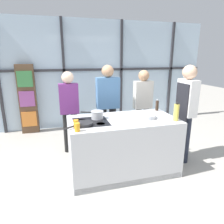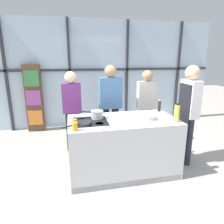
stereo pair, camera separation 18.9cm
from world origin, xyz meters
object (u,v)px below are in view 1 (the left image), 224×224
Objects in this scene: mixing_bowl at (147,116)px; juice_glass_near at (77,127)px; chef at (186,107)px; white_plate at (143,114)px; pepper_grinder at (157,105)px; frying_pan at (83,124)px; juice_glass_far at (76,124)px; oil_bottle at (176,112)px; saucepan at (97,115)px; spectator_center_right at (143,102)px; spectator_center_left at (108,102)px; spectator_far_left at (69,106)px.

juice_glass_near is at bearing -165.57° from mixing_bowl.
white_plate is at bearing 82.97° from chef.
mixing_bowl is 1.27× the size of pepper_grinder.
juice_glass_far is at bearing -142.51° from frying_pan.
oil_bottle is (1.40, -0.17, 0.11)m from frying_pan.
saucepan is 0.80m from mixing_bowl.
frying_pan is at bearing -134.89° from saucepan.
saucepan is 1.24× the size of oil_bottle.
spectator_center_right is 0.65m from pepper_grinder.
spectator_center_right is (-0.41, 0.91, -0.08)m from chef.
spectator_center_left is at bearing 110.52° from mixing_bowl.
spectator_center_left is 6.34× the size of mixing_bowl.
saucepan is at bearing 45.11° from frying_pan.
oil_bottle is 1.33× the size of pepper_grinder.
mixing_bowl is at bearing 7.66° from juice_glass_far.
spectator_center_right reaches higher than pepper_grinder.
juice_glass_far is (-1.16, -0.37, 0.05)m from white_plate.
spectator_center_left reaches higher than juice_glass_far.
spectator_center_right is at bearing 180.00° from spectator_center_left.
saucepan is at bearing 113.97° from spectator_far_left.
chef is 0.49m from pepper_grinder.
pepper_grinder is (0.76, -0.64, 0.04)m from spectator_center_left.
chef reaches higher than spectator_center_right.
chef is at bearing 5.97° from frying_pan.
white_plate is 1.27m from juice_glass_near.
spectator_far_left is 1.55m from mixing_bowl.
juice_glass_near and juice_glass_far have the same top height.
oil_bottle is at bearing 130.08° from chef.
spectator_center_right reaches higher than frying_pan.
mixing_bowl is at bearing 69.66° from spectator_center_right.
spectator_center_left is 1.00m from pepper_grinder.
spectator_center_right is at bearing 36.13° from saucepan.
mixing_bowl is 0.95× the size of oil_bottle.
pepper_grinder reaches higher than white_plate.
spectator_center_right is 14.02× the size of juice_glass_near.
frying_pan is (-1.82, -0.19, -0.07)m from chef.
spectator_center_left is at bearing 65.18° from saucepan.
spectator_far_left is at bearing -0.00° from spectator_center_right.
oil_bottle is (-0.01, -1.27, 0.12)m from spectator_center_right.
spectator_center_right is 1.44m from saucepan.
chef is 1.57m from saucepan.
saucepan is (-1.57, 0.06, -0.03)m from chef.
frying_pan is 3.75× the size of juice_glass_near.
juice_glass_far is (-0.11, -0.08, 0.04)m from frying_pan.
saucepan is at bearing 52.83° from juice_glass_near.
spectator_far_left is 5.93× the size of mixing_bowl.
mixing_bowl reaches higher than white_plate.
spectator_far_left is 0.94× the size of spectator_center_left.
pepper_grinder reaches higher than juice_glass_near.
juice_glass_far is (0.01, -1.19, 0.03)m from spectator_far_left.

